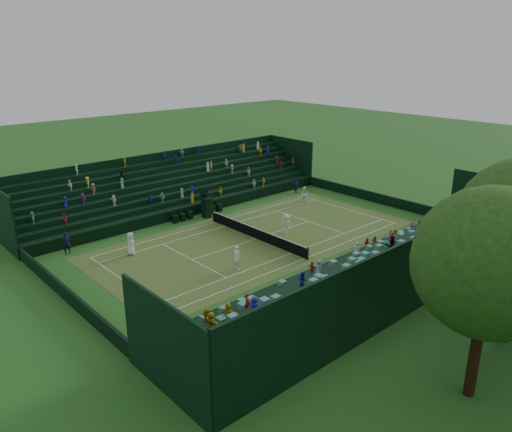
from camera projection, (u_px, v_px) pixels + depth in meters
The scene contains 17 objects.
ground at pixel (256, 239), 41.21m from camera, with size 160.00×160.00×0.00m, color #286520.
court_surface at pixel (256, 239), 41.20m from camera, with size 12.97×26.77×0.01m, color #2A6822.
perimeter_wall_north at pixel (371, 196), 51.08m from camera, with size 17.17×0.20×1.00m, color black.
perimeter_wall_south at pixel (66, 294), 31.01m from camera, with size 17.17×0.20×1.00m, color black.
perimeter_wall_east at pixel (336, 265), 35.07m from camera, with size 0.20×31.77×1.00m, color black.
perimeter_wall_west at pixel (196, 209), 47.02m from camera, with size 0.20×31.77×1.00m, color black.
north_grandstand at pixel (388, 270), 31.78m from camera, with size 6.60×32.00×4.90m.
south_grandstand at pixel (171, 190), 49.63m from camera, with size 6.60×32.00×4.90m.
tennis_net at pixel (256, 233), 41.04m from camera, with size 11.67×0.10×1.06m.
umpire_chair at pixel (206, 205), 46.05m from camera, with size 0.89×0.89×2.81m.
courtside_chairs at pixel (198, 213), 46.43m from camera, with size 0.46×5.44×1.01m.
player_near_west at pixel (131, 244), 37.81m from camera, with size 0.88×0.57×1.80m, color white.
player_near_east at pixel (237, 257), 35.35m from camera, with size 0.66×0.43×1.82m, color white.
player_far_west at pixel (305, 195), 50.39m from camera, with size 0.81×0.63×1.66m, color white.
player_far_east at pixel (286, 224), 42.27m from camera, with size 1.07×0.62×1.66m, color white.
line_judge_north at pixel (296, 186), 53.80m from camera, with size 0.58×0.38×1.58m, color black.
line_judge_south at pixel (67, 243), 38.05m from camera, with size 0.63×0.41×1.73m, color black.
Camera 1 is at (28.58, -25.62, 15.12)m, focal length 35.00 mm.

